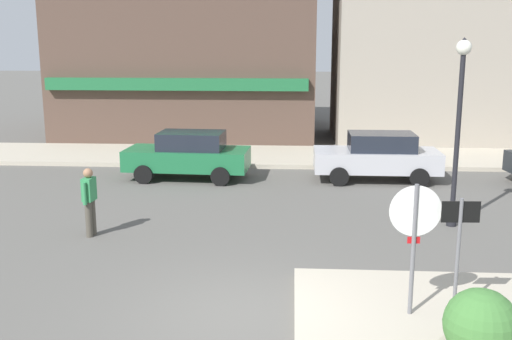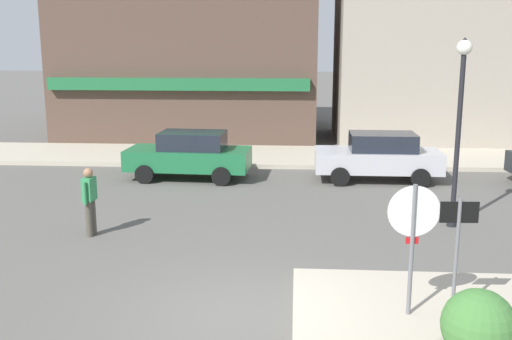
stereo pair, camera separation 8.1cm
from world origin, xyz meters
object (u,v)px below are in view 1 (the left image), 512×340
Objects in this scene: planter at (480,336)px; parked_car_second at (377,156)px; parked_car_nearest at (188,155)px; one_way_sign at (458,246)px; stop_sign at (414,233)px; lamp_post at (460,106)px; pedestrian_crossing_near at (90,200)px.

parked_car_second reaches higher than planter.
planter is at bearing -62.57° from parked_car_nearest.
parked_car_second is (0.14, 10.17, -0.52)m from one_way_sign.
stop_sign is 0.51× the size of lamp_post.
parked_car_nearest is at bearing 78.09° from pedestrian_crossing_near.
pedestrian_crossing_near is at bearing 150.95° from one_way_sign.
stop_sign is 1.43× the size of pedestrian_crossing_near.
parked_car_second is at bearing 1.25° from parked_car_nearest.
stop_sign is at bearing -31.16° from pedestrian_crossing_near.
parked_car_nearest reaches higher than planter.
pedestrian_crossing_near is (-7.42, -6.13, 0.06)m from parked_car_second.
lamp_post is at bearing -76.25° from parked_car_second.
planter is at bearing -90.92° from parked_car_second.
lamp_post is 2.82× the size of pedestrian_crossing_near.
planter is at bearing -37.27° from pedestrian_crossing_near.
stop_sign is at bearing -110.76° from lamp_post.
stop_sign is at bearing 175.40° from one_way_sign.
parked_car_nearest is at bearing 120.92° from one_way_sign.
stop_sign reaches higher than pedestrian_crossing_near.
one_way_sign is 1.65m from planter.
lamp_post is (1.32, 5.34, 1.63)m from one_way_sign.
one_way_sign reaches higher than parked_car_nearest.
one_way_sign is at bearing -4.60° from stop_sign.
pedestrian_crossing_near is (-6.59, 3.99, -0.65)m from stop_sign.
lamp_post reaches higher than planter.
lamp_post reaches higher than pedestrian_crossing_near.
lamp_post is 1.11× the size of parked_car_nearest.
pedestrian_crossing_near is at bearing 142.73° from planter.
planter is at bearing -91.78° from one_way_sign.
planter is (-0.05, -1.46, -0.77)m from one_way_sign.
stop_sign is at bearing -94.64° from parked_car_second.
planter is at bearing -101.37° from lamp_post.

